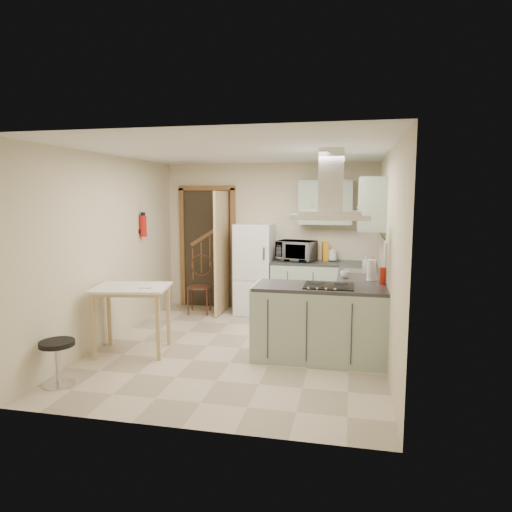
% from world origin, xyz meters
% --- Properties ---
extents(floor, '(4.20, 4.20, 0.00)m').
position_xyz_m(floor, '(0.00, 0.00, 0.00)').
color(floor, '#C6B39A').
rests_on(floor, ground).
extents(ceiling, '(4.20, 4.20, 0.00)m').
position_xyz_m(ceiling, '(0.00, 0.00, 2.50)').
color(ceiling, silver).
rests_on(ceiling, back_wall).
extents(back_wall, '(3.60, 0.00, 3.60)m').
position_xyz_m(back_wall, '(0.00, 2.10, 1.25)').
color(back_wall, beige).
rests_on(back_wall, floor).
extents(left_wall, '(0.00, 4.20, 4.20)m').
position_xyz_m(left_wall, '(-1.80, 0.00, 1.25)').
color(left_wall, beige).
rests_on(left_wall, floor).
extents(right_wall, '(0.00, 4.20, 4.20)m').
position_xyz_m(right_wall, '(1.80, 0.00, 1.25)').
color(right_wall, beige).
rests_on(right_wall, floor).
extents(doorway, '(1.10, 0.12, 2.10)m').
position_xyz_m(doorway, '(-1.10, 2.07, 1.05)').
color(doorway, brown).
rests_on(doorway, floor).
extents(fridge, '(0.60, 0.60, 1.50)m').
position_xyz_m(fridge, '(-0.20, 1.80, 0.75)').
color(fridge, white).
rests_on(fridge, floor).
extents(counter_back, '(1.08, 0.60, 0.90)m').
position_xyz_m(counter_back, '(0.66, 1.80, 0.45)').
color(counter_back, '#9EB2A0').
rests_on(counter_back, floor).
extents(counter_right, '(0.60, 1.95, 0.90)m').
position_xyz_m(counter_right, '(1.50, 1.12, 0.45)').
color(counter_right, '#9EB2A0').
rests_on(counter_right, floor).
extents(splashback, '(1.68, 0.02, 0.50)m').
position_xyz_m(splashback, '(0.96, 2.09, 1.15)').
color(splashback, beige).
rests_on(splashback, counter_back).
extents(wall_cabinet_back, '(0.85, 0.35, 0.70)m').
position_xyz_m(wall_cabinet_back, '(0.95, 1.93, 1.85)').
color(wall_cabinet_back, '#9EB2A0').
rests_on(wall_cabinet_back, back_wall).
extents(wall_cabinet_right, '(0.35, 0.90, 0.70)m').
position_xyz_m(wall_cabinet_right, '(1.62, 0.85, 1.85)').
color(wall_cabinet_right, '#9EB2A0').
rests_on(wall_cabinet_right, right_wall).
extents(peninsula, '(1.55, 0.65, 0.90)m').
position_xyz_m(peninsula, '(1.02, -0.18, 0.45)').
color(peninsula, '#9EB2A0').
rests_on(peninsula, floor).
extents(hob, '(0.58, 0.50, 0.01)m').
position_xyz_m(hob, '(1.12, -0.18, 0.91)').
color(hob, black).
rests_on(hob, peninsula).
extents(extractor_hood, '(0.90, 0.55, 0.10)m').
position_xyz_m(extractor_hood, '(1.12, -0.18, 1.72)').
color(extractor_hood, silver).
rests_on(extractor_hood, ceiling).
extents(sink, '(0.45, 0.40, 0.01)m').
position_xyz_m(sink, '(1.50, 0.95, 0.91)').
color(sink, silver).
rests_on(sink, counter_right).
extents(fire_extinguisher, '(0.10, 0.10, 0.32)m').
position_xyz_m(fire_extinguisher, '(-1.74, 0.90, 1.50)').
color(fire_extinguisher, '#B2140F').
rests_on(fire_extinguisher, left_wall).
extents(drop_leaf_table, '(1.01, 0.83, 0.84)m').
position_xyz_m(drop_leaf_table, '(-1.29, -0.43, 0.42)').
color(drop_leaf_table, tan).
rests_on(drop_leaf_table, floor).
extents(bentwood_chair, '(0.44, 0.44, 0.89)m').
position_xyz_m(bentwood_chair, '(-1.10, 1.59, 0.44)').
color(bentwood_chair, '#442816').
rests_on(bentwood_chair, floor).
extents(stool, '(0.42, 0.42, 0.48)m').
position_xyz_m(stool, '(-1.58, -1.51, 0.24)').
color(stool, black).
rests_on(stool, floor).
extents(microwave, '(0.68, 0.55, 0.33)m').
position_xyz_m(microwave, '(0.49, 1.85, 1.06)').
color(microwave, black).
rests_on(microwave, counter_back).
extents(kettle, '(0.14, 0.14, 0.20)m').
position_xyz_m(kettle, '(1.08, 1.92, 1.00)').
color(kettle, silver).
rests_on(kettle, counter_back).
extents(cereal_box, '(0.12, 0.22, 0.31)m').
position_xyz_m(cereal_box, '(0.95, 1.99, 1.06)').
color(cereal_box, orange).
rests_on(cereal_box, counter_back).
extents(soap_bottle, '(0.09, 0.09, 0.18)m').
position_xyz_m(soap_bottle, '(1.59, 1.26, 0.99)').
color(soap_bottle, '#A8A8B4').
rests_on(soap_bottle, counter_right).
extents(paper_towel, '(0.12, 0.12, 0.27)m').
position_xyz_m(paper_towel, '(1.63, 0.29, 1.04)').
color(paper_towel, silver).
rests_on(paper_towel, counter_right).
extents(cup, '(0.15, 0.15, 0.09)m').
position_xyz_m(cup, '(1.30, 0.41, 0.95)').
color(cup, silver).
rests_on(cup, counter_right).
extents(red_bottle, '(0.08, 0.08, 0.21)m').
position_xyz_m(red_bottle, '(1.75, 0.06, 1.00)').
color(red_bottle, '#AA1F0E').
rests_on(red_bottle, peninsula).
extents(book, '(0.20, 0.23, 0.09)m').
position_xyz_m(book, '(-1.16, -0.46, 0.89)').
color(book, '#A03635').
rests_on(book, drop_leaf_table).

